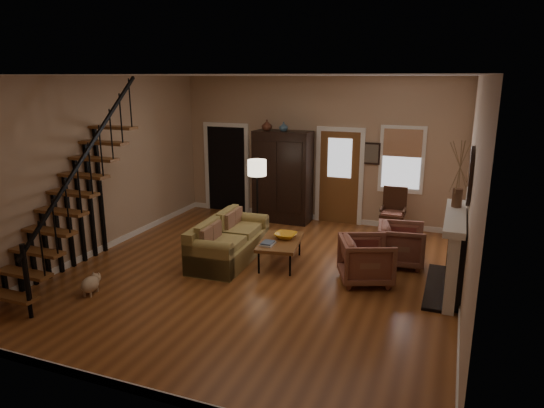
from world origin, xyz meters
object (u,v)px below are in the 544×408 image
(armoire, at_px, (283,177))
(armchair_right, at_px, (401,245))
(coffee_table, at_px, (280,252))
(floor_lamp, at_px, (257,200))
(armchair_left, at_px, (366,260))
(side_chair, at_px, (393,212))
(sofa, at_px, (229,240))

(armoire, relative_size, armchair_right, 2.56)
(coffee_table, bearing_deg, floor_lamp, 129.08)
(armchair_left, distance_m, side_chair, 2.62)
(armoire, distance_m, coffee_table, 2.86)
(coffee_table, bearing_deg, sofa, -172.86)
(sofa, bearing_deg, armchair_right, 13.77)
(sofa, bearing_deg, floor_lamp, 85.84)
(coffee_table, bearing_deg, armchair_right, 20.53)
(side_chair, bearing_deg, coffee_table, -124.70)
(armoire, distance_m, armchair_right, 3.51)
(armchair_right, bearing_deg, armchair_left, 148.70)
(sofa, distance_m, armchair_left, 2.54)
(armchair_left, bearing_deg, armchair_right, -45.84)
(sofa, height_order, coffee_table, sofa)
(armchair_left, distance_m, floor_lamp, 2.88)
(armchair_left, bearing_deg, side_chair, -23.52)
(armchair_left, distance_m, armchair_right, 1.08)
(armchair_right, xyz_separation_m, side_chair, (-0.37, 1.63, 0.14))
(armoire, xyz_separation_m, sofa, (-0.06, -2.71, -0.68))
(armoire, xyz_separation_m, coffee_table, (0.90, -2.59, -0.83))
(coffee_table, distance_m, armchair_right, 2.16)
(armoire, distance_m, floor_lamp, 1.47)
(coffee_table, bearing_deg, armoire, 109.07)
(armoire, distance_m, side_chair, 2.61)
(sofa, relative_size, coffee_table, 1.71)
(armoire, bearing_deg, armchair_left, -48.68)
(sofa, bearing_deg, coffee_table, 4.50)
(armoire, distance_m, sofa, 2.79)
(floor_lamp, bearing_deg, armchair_left, -28.55)
(coffee_table, xyz_separation_m, side_chair, (1.65, 2.39, 0.29))
(coffee_table, height_order, armchair_left, armchair_left)
(coffee_table, bearing_deg, armchair_left, -8.27)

